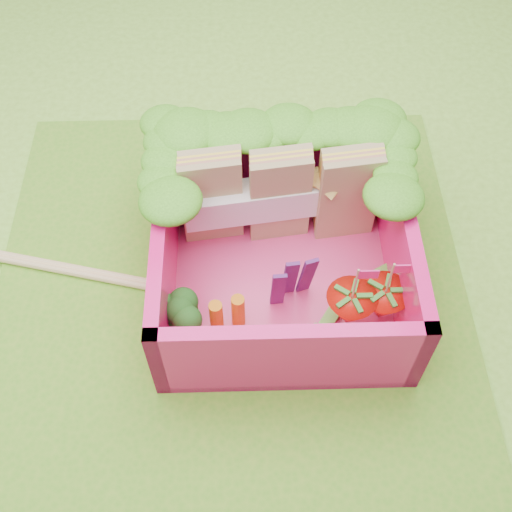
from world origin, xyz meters
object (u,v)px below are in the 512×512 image
object	(u,v)px
sandwich_stack	(281,195)
strawberry_right	(382,304)
bento_box	(283,253)
broccoli	(187,310)
chopsticks	(45,265)
strawberry_left	(349,310)

from	to	relation	value
sandwich_stack	strawberry_right	bearing A→B (deg)	-51.21
sandwich_stack	strawberry_right	size ratio (longest dim) A/B	2.21
bento_box	sandwich_stack	xyz separation A→B (m)	(0.01, 0.35, 0.06)
broccoli	chopsticks	distance (m)	0.97
chopsticks	broccoli	bearing A→B (deg)	-27.89
strawberry_left	chopsticks	xyz separation A→B (m)	(-1.66, 0.43, -0.16)
strawberry_left	strawberry_right	bearing A→B (deg)	10.25
strawberry_left	chopsticks	distance (m)	1.72
sandwich_stack	chopsticks	world-z (taller)	sandwich_stack
sandwich_stack	chopsticks	bearing A→B (deg)	-170.91
chopsticks	strawberry_right	bearing A→B (deg)	-12.39
bento_box	broccoli	xyz separation A→B (m)	(-0.49, -0.31, -0.04)
bento_box	broccoli	bearing A→B (deg)	-147.68
bento_box	strawberry_right	distance (m)	0.58
sandwich_stack	broccoli	size ratio (longest dim) A/B	3.40
bento_box	strawberry_left	xyz separation A→B (m)	(0.33, -0.30, -0.09)
strawberry_left	broccoli	bearing A→B (deg)	-179.30
bento_box	strawberry_left	distance (m)	0.45
strawberry_left	chopsticks	world-z (taller)	strawberry_left
sandwich_stack	strawberry_left	bearing A→B (deg)	-63.50
bento_box	chopsticks	distance (m)	1.36
broccoli	strawberry_right	world-z (taller)	strawberry_right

